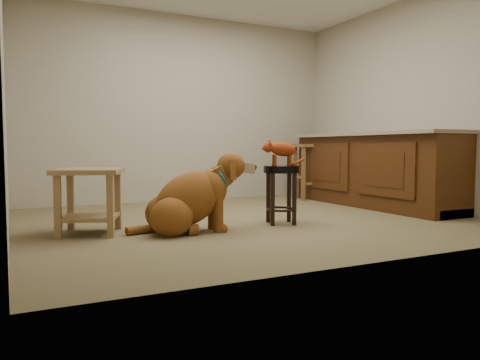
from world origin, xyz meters
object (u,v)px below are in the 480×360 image
wood_stool (310,170)px  tabby_kitten (280,150)px  padded_stool (281,183)px  golden_retriever (190,200)px  side_table (89,191)px

wood_stool → tabby_kitten: tabby_kitten is taller
padded_stool → golden_retriever: golden_retriever is taller
tabby_kitten → padded_stool: bearing=-5.7°
golden_retriever → tabby_kitten: bearing=9.3°
golden_retriever → tabby_kitten: (0.95, 0.03, 0.45)m
side_table → tabby_kitten: tabby_kitten is taller
padded_stool → wood_stool: bearing=48.1°
side_table → padded_stool: bearing=-9.1°
tabby_kitten → golden_retriever: bearing=-159.9°
wood_stool → tabby_kitten: bearing=-132.1°
wood_stool → side_table: (-3.33, -1.44, -0.04)m
wood_stool → side_table: size_ratio=1.14×
golden_retriever → wood_stool: bearing=42.4°
padded_stool → side_table: bearing=170.9°
padded_stool → tabby_kitten: bearing=156.0°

